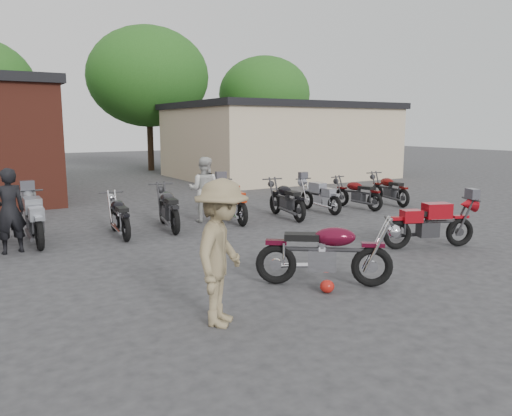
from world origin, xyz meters
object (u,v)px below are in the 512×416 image
person_light (204,190)px  person_tan (222,253)px  row_bike_6 (320,195)px  row_bike_3 (168,206)px  vintage_motorcycle (327,249)px  row_bike_1 (34,216)px  row_bike_5 (286,198)px  sportbike (431,221)px  row_bike_8 (389,188)px  helmet (327,286)px  row_bike_2 (119,214)px  person_dark (9,211)px  row_bike_7 (357,192)px  row_bike_4 (232,200)px

person_light → person_tan: (-2.90, -6.74, 0.08)m
row_bike_6 → row_bike_3: bearing=89.8°
vintage_motorcycle → row_bike_1: bearing=159.0°
person_light → row_bike_5: bearing=-158.2°
sportbike → row_bike_8: (3.77, 4.92, -0.03)m
helmet → row_bike_8: (7.62, 6.11, 0.46)m
row_bike_2 → row_bike_6: bearing=-84.0°
vintage_motorcycle → person_dark: bearing=166.4°
sportbike → row_bike_3: (-4.19, 4.90, 0.01)m
row_bike_6 → row_bike_7: 1.44m
helmet → person_light: person_light is taller
row_bike_8 → row_bike_4: bearing=98.0°
row_bike_1 → row_bike_2: size_ratio=1.13×
person_light → row_bike_6: bearing=-147.5°
person_tan → row_bike_6: bearing=-2.3°
helmet → row_bike_2: bearing=105.8°
person_dark → person_tan: 6.04m
row_bike_4 → row_bike_3: bearing=101.3°
row_bike_1 → row_bike_5: size_ratio=1.05×
person_dark → row_bike_7: size_ratio=0.96×
vintage_motorcycle → row_bike_4: (1.37, 5.87, -0.03)m
row_bike_7 → row_bike_8: row_bike_8 is taller
helmet → row_bike_8: 9.78m
row_bike_4 → row_bike_7: bearing=-83.4°
row_bike_2 → row_bike_7: 7.74m
helmet → row_bike_6: bearing=52.8°
person_tan → row_bike_1: size_ratio=0.92×
sportbike → row_bike_8: sportbike is taller
sportbike → row_bike_8: bearing=73.1°
row_bike_3 → row_bike_8: row_bike_3 is taller
row_bike_3 → row_bike_6: size_ratio=1.12×
vintage_motorcycle → row_bike_1: vintage_motorcycle is taller
helmet → row_bike_2: 6.16m
row_bike_7 → row_bike_8: bearing=-93.9°
vintage_motorcycle → person_tan: size_ratio=1.11×
person_dark → row_bike_6: bearing=173.9°
vintage_motorcycle → person_dark: person_dark is taller
helmet → person_dark: bearing=127.1°
sportbike → row_bike_5: 4.67m
person_dark → row_bike_2: (2.43, 0.51, -0.35)m
row_bike_3 → row_bike_6: bearing=-80.1°
vintage_motorcycle → row_bike_5: vintage_motorcycle is taller
row_bike_2 → row_bike_8: (9.29, 0.20, 0.02)m
row_bike_3 → row_bike_7: (6.41, -0.09, -0.06)m
row_bike_5 → row_bike_6: (1.47, 0.31, -0.05)m
row_bike_6 → row_bike_7: bearing=-95.3°
row_bike_2 → row_bike_8: row_bike_8 is taller
row_bike_8 → person_dark: bearing=102.0°
row_bike_3 → vintage_motorcycle: bearing=-165.0°
sportbike → row_bike_4: row_bike_4 is taller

